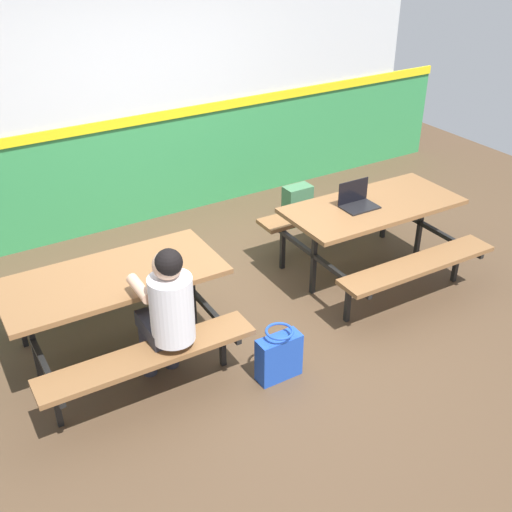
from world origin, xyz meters
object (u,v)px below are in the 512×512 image
(picnic_table_right, at_px, (371,221))
(backpack_dark, at_px, (297,205))
(laptop_dark, at_px, (357,201))
(tote_bag_bright, at_px, (279,356))
(student_nearer, at_px, (168,308))
(picnic_table_left, at_px, (114,294))

(picnic_table_right, distance_m, backpack_dark, 1.29)
(laptop_dark, bearing_deg, tote_bag_bright, -148.65)
(picnic_table_right, xyz_separation_m, student_nearer, (-2.25, -0.50, 0.14))
(picnic_table_left, relative_size, tote_bag_bright, 3.80)
(picnic_table_right, relative_size, backpack_dark, 3.71)
(picnic_table_left, distance_m, tote_bag_bright, 1.31)
(backpack_dark, bearing_deg, student_nearer, -142.85)
(picnic_table_left, relative_size, backpack_dark, 3.71)
(tote_bag_bright, bearing_deg, picnic_table_right, 27.50)
(picnic_table_left, height_order, laptop_dark, laptop_dark)
(picnic_table_right, relative_size, student_nearer, 1.35)
(picnic_table_left, xyz_separation_m, tote_bag_bright, (0.91, -0.86, -0.38))
(picnic_table_left, relative_size, picnic_table_right, 1.00)
(laptop_dark, bearing_deg, picnic_table_left, 179.43)
(tote_bag_bright, bearing_deg, picnic_table_left, 136.77)
(tote_bag_bright, bearing_deg, student_nearer, 157.73)
(backpack_dark, bearing_deg, picnic_table_left, -154.57)
(picnic_table_left, height_order, backpack_dark, picnic_table_left)
(picnic_table_right, bearing_deg, backpack_dark, 87.82)
(backpack_dark, distance_m, tote_bag_bright, 2.57)
(student_nearer, bearing_deg, picnic_table_right, 12.46)
(backpack_dark, bearing_deg, picnic_table_right, -92.18)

